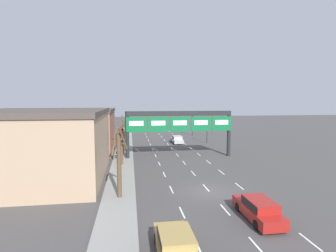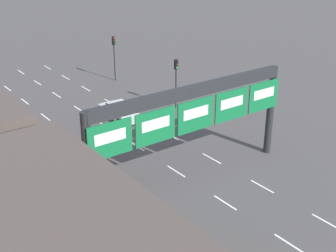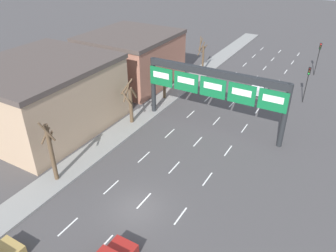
{
  "view_description": "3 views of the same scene",
  "coord_description": "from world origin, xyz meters",
  "px_view_note": "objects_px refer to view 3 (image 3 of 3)",
  "views": [
    {
      "loc": [
        -7.0,
        -22.16,
        8.22
      ],
      "look_at": [
        -1.52,
        15.38,
        4.47
      ],
      "focal_mm": 28.0,
      "sensor_mm": 36.0,
      "label": 1
    },
    {
      "loc": [
        -17.51,
        -6.76,
        15.72
      ],
      "look_at": [
        -0.62,
        16.11,
        3.57
      ],
      "focal_mm": 50.0,
      "sensor_mm": 36.0,
      "label": 2
    },
    {
      "loc": [
        11.38,
        -15.0,
        18.26
      ],
      "look_at": [
        -1.13,
        6.83,
        3.63
      ],
      "focal_mm": 35.0,
      "sensor_mm": 36.0,
      "label": 3
    }
  ],
  "objects_px": {
    "car_silver": "(260,86)",
    "tree_bare_third": "(130,102)",
    "sign_gantry": "(214,84)",
    "tree_bare_closest": "(203,55)",
    "tree_bare_second": "(164,82)",
    "traffic_light_mid_block": "(285,116)",
    "traffic_light_near_gantry": "(308,78)",
    "tree_bare_furthest": "(51,150)",
    "traffic_light_far_end": "(319,53)"
  },
  "relations": [
    {
      "from": "car_silver",
      "to": "tree_bare_closest",
      "type": "xyz_separation_m",
      "value": [
        -9.92,
        2.78,
        1.89
      ]
    },
    {
      "from": "tree_bare_second",
      "to": "traffic_light_mid_block",
      "type": "bearing_deg",
      "value": -13.18
    },
    {
      "from": "tree_bare_third",
      "to": "tree_bare_second",
      "type": "bearing_deg",
      "value": 90.05
    },
    {
      "from": "traffic_light_near_gantry",
      "to": "traffic_light_far_end",
      "type": "relative_size",
      "value": 0.95
    },
    {
      "from": "traffic_light_near_gantry",
      "to": "tree_bare_furthest",
      "type": "xyz_separation_m",
      "value": [
        -15.51,
        -26.54,
        -0.18
      ]
    },
    {
      "from": "traffic_light_mid_block",
      "to": "tree_bare_furthest",
      "type": "xyz_separation_m",
      "value": [
        -15.36,
        -15.11,
        -0.21
      ]
    },
    {
      "from": "traffic_light_mid_block",
      "to": "tree_bare_closest",
      "type": "height_order",
      "value": "tree_bare_closest"
    },
    {
      "from": "tree_bare_second",
      "to": "tree_bare_closest",
      "type": "bearing_deg",
      "value": 89.41
    },
    {
      "from": "sign_gantry",
      "to": "traffic_light_far_end",
      "type": "xyz_separation_m",
      "value": [
        7.31,
        22.36,
        -1.65
      ]
    },
    {
      "from": "sign_gantry",
      "to": "traffic_light_near_gantry",
      "type": "distance_m",
      "value": 14.01
    },
    {
      "from": "traffic_light_mid_block",
      "to": "tree_bare_third",
      "type": "height_order",
      "value": "tree_bare_third"
    },
    {
      "from": "car_silver",
      "to": "traffic_light_far_end",
      "type": "distance_m",
      "value": 11.73
    },
    {
      "from": "traffic_light_near_gantry",
      "to": "traffic_light_mid_block",
      "type": "bearing_deg",
      "value": -90.74
    },
    {
      "from": "traffic_light_near_gantry",
      "to": "tree_bare_closest",
      "type": "relative_size",
      "value": 0.88
    },
    {
      "from": "tree_bare_furthest",
      "to": "tree_bare_closest",
      "type": "bearing_deg",
      "value": 90.22
    },
    {
      "from": "car_silver",
      "to": "tree_bare_second",
      "type": "xyz_separation_m",
      "value": [
        -10.04,
        -8.47,
        1.58
      ]
    },
    {
      "from": "traffic_light_near_gantry",
      "to": "traffic_light_far_end",
      "type": "height_order",
      "value": "traffic_light_far_end"
    },
    {
      "from": "traffic_light_mid_block",
      "to": "sign_gantry",
      "type": "bearing_deg",
      "value": -178.41
    },
    {
      "from": "tree_bare_closest",
      "to": "tree_bare_third",
      "type": "distance_m",
      "value": 18.6
    },
    {
      "from": "traffic_light_far_end",
      "to": "tree_bare_closest",
      "type": "distance_m",
      "value": 17.01
    },
    {
      "from": "traffic_light_far_end",
      "to": "tree_bare_furthest",
      "type": "xyz_separation_m",
      "value": [
        -15.24,
        -37.27,
        -0.35
      ]
    },
    {
      "from": "traffic_light_mid_block",
      "to": "tree_bare_second",
      "type": "distance_m",
      "value": 16.05
    },
    {
      "from": "sign_gantry",
      "to": "tree_bare_closest",
      "type": "height_order",
      "value": "sign_gantry"
    },
    {
      "from": "traffic_light_mid_block",
      "to": "tree_bare_third",
      "type": "xyz_separation_m",
      "value": [
        -15.59,
        -3.7,
        -0.71
      ]
    },
    {
      "from": "sign_gantry",
      "to": "tree_bare_third",
      "type": "bearing_deg",
      "value": -156.84
    },
    {
      "from": "traffic_light_far_end",
      "to": "traffic_light_near_gantry",
      "type": "bearing_deg",
      "value": -88.57
    },
    {
      "from": "traffic_light_near_gantry",
      "to": "tree_bare_third",
      "type": "distance_m",
      "value": 21.84
    },
    {
      "from": "sign_gantry",
      "to": "tree_bare_third",
      "type": "distance_m",
      "value": 9.22
    },
    {
      "from": "tree_bare_third",
      "to": "tree_bare_furthest",
      "type": "bearing_deg",
      "value": -88.87
    },
    {
      "from": "traffic_light_mid_block",
      "to": "tree_bare_second",
      "type": "bearing_deg",
      "value": 166.82
    },
    {
      "from": "car_silver",
      "to": "traffic_light_near_gantry",
      "type": "bearing_deg",
      "value": -6.89
    },
    {
      "from": "tree_bare_closest",
      "to": "tree_bare_second",
      "type": "distance_m",
      "value": 11.25
    },
    {
      "from": "tree_bare_third",
      "to": "tree_bare_furthest",
      "type": "xyz_separation_m",
      "value": [
        0.23,
        -11.41,
        0.51
      ]
    },
    {
      "from": "car_silver",
      "to": "tree_bare_furthest",
      "type": "xyz_separation_m",
      "value": [
        -9.81,
        -27.23,
        2.36
      ]
    },
    {
      "from": "sign_gantry",
      "to": "tree_bare_closest",
      "type": "distance_m",
      "value": 17.3
    },
    {
      "from": "car_silver",
      "to": "tree_bare_furthest",
      "type": "height_order",
      "value": "tree_bare_furthest"
    },
    {
      "from": "traffic_light_far_end",
      "to": "tree_bare_third",
      "type": "distance_m",
      "value": 30.14
    },
    {
      "from": "traffic_light_far_end",
      "to": "tree_bare_third",
      "type": "bearing_deg",
      "value": -120.89
    },
    {
      "from": "sign_gantry",
      "to": "tree_bare_third",
      "type": "xyz_separation_m",
      "value": [
        -8.16,
        -3.49,
        -2.52
      ]
    },
    {
      "from": "traffic_light_far_end",
      "to": "tree_bare_second",
      "type": "height_order",
      "value": "traffic_light_far_end"
    },
    {
      "from": "traffic_light_mid_block",
      "to": "tree_bare_furthest",
      "type": "bearing_deg",
      "value": -135.48
    },
    {
      "from": "car_silver",
      "to": "tree_bare_third",
      "type": "distance_m",
      "value": 18.82
    },
    {
      "from": "traffic_light_mid_block",
      "to": "tree_bare_second",
      "type": "xyz_separation_m",
      "value": [
        -15.59,
        3.65,
        -0.98
      ]
    },
    {
      "from": "car_silver",
      "to": "traffic_light_mid_block",
      "type": "relative_size",
      "value": 0.99
    },
    {
      "from": "sign_gantry",
      "to": "tree_bare_furthest",
      "type": "bearing_deg",
      "value": -118.02
    },
    {
      "from": "traffic_light_near_gantry",
      "to": "traffic_light_mid_block",
      "type": "distance_m",
      "value": 11.43
    },
    {
      "from": "traffic_light_mid_block",
      "to": "traffic_light_far_end",
      "type": "xyz_separation_m",
      "value": [
        -0.12,
        22.16,
        0.15
      ]
    },
    {
      "from": "traffic_light_near_gantry",
      "to": "tree_bare_second",
      "type": "height_order",
      "value": "traffic_light_near_gantry"
    },
    {
      "from": "traffic_light_mid_block",
      "to": "tree_bare_third",
      "type": "distance_m",
      "value": 16.04
    },
    {
      "from": "tree_bare_second",
      "to": "tree_bare_third",
      "type": "distance_m",
      "value": 7.35
    }
  ]
}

